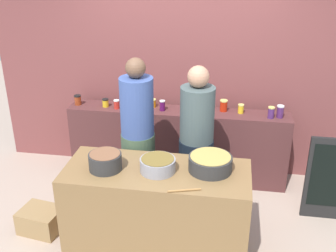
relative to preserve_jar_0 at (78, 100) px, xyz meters
name	(u,v)px	position (x,y,z in m)	size (l,w,h in m)	color
ground	(163,229)	(1.26, -1.09, -0.99)	(12.00, 12.00, 0.00)	tan
storefront_wall	(182,56)	(1.26, 0.36, 0.51)	(4.80, 0.12, 3.00)	brown
display_shelf	(178,144)	(1.26, 0.01, -0.53)	(2.70, 0.36, 0.92)	#502A2A
prep_table	(157,211)	(1.26, -1.39, -0.54)	(1.70, 0.70, 0.90)	brown
preserve_jar_0	(78,100)	(0.00, 0.00, 0.00)	(0.09, 0.09, 0.13)	maroon
preserve_jar_1	(106,103)	(0.36, -0.01, -0.01)	(0.08, 0.08, 0.10)	gold
preserve_jar_2	(117,104)	(0.51, -0.05, -0.01)	(0.07, 0.07, 0.11)	red
preserve_jar_3	(152,103)	(0.94, 0.07, -0.01)	(0.09, 0.09, 0.10)	orange
preserve_jar_4	(162,105)	(1.08, -0.02, 0.00)	(0.07, 0.07, 0.13)	#4D1049
preserve_jar_5	(198,107)	(1.50, 0.01, 0.00)	(0.07, 0.07, 0.13)	#923413
preserve_jar_6	(224,106)	(1.81, 0.08, 0.01)	(0.09, 0.09, 0.14)	#B5220D
preserve_jar_7	(241,109)	(2.01, 0.05, -0.01)	(0.07, 0.07, 0.11)	gold
preserve_jar_8	(271,112)	(2.35, -0.05, 0.01)	(0.08, 0.08, 0.14)	#4B265F
preserve_jar_9	(280,111)	(2.46, -0.02, 0.01)	(0.08, 0.08, 0.15)	#4B2358
cooking_pot_left	(105,161)	(0.80, -1.44, -0.01)	(0.30, 0.30, 0.16)	#2D2D2D
cooking_pot_center	(158,165)	(1.28, -1.40, -0.03)	(0.32, 0.32, 0.13)	gray
cooking_pot_right	(210,163)	(1.74, -1.31, -0.02)	(0.40, 0.40, 0.14)	#2D2D2D
wooden_spoon	(184,190)	(1.55, -1.69, -0.08)	(0.02, 0.02, 0.28)	#9E703D
cook_with_tongs	(138,148)	(0.96, -0.83, -0.18)	(0.35, 0.35, 1.78)	#3E553F
cook_in_cap	(196,153)	(1.56, -0.76, -0.21)	(0.36, 0.36, 1.71)	black
bread_crate	(41,220)	(0.00, -1.30, -0.86)	(0.42, 0.33, 0.25)	#947449
chalkboard_sign	(334,179)	(3.02, -0.59, -0.50)	(0.59, 0.05, 0.97)	black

